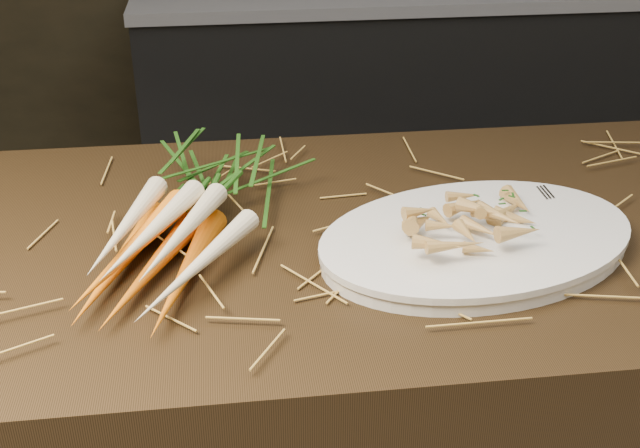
{
  "coord_description": "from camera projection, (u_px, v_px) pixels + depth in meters",
  "views": [
    {
      "loc": [
        -0.32,
        -0.68,
        1.44
      ],
      "look_at": [
        -0.21,
        0.21,
        0.96
      ],
      "focal_mm": 45.0,
      "sensor_mm": 36.0,
      "label": 1
    }
  ],
  "objects": [
    {
      "name": "back_counter",
      "position": [
        387.0,
        99.0,
        3.05
      ],
      "size": [
        1.82,
        0.62,
        0.84
      ],
      "color": "black",
      "rests_on": "ground"
    },
    {
      "name": "straw_bedding",
      "position": [
        455.0,
        216.0,
        1.14
      ],
      "size": [
        1.4,
        0.6,
        0.02
      ],
      "primitive_type": null,
      "color": "olive",
      "rests_on": "main_counter"
    },
    {
      "name": "root_veg_bunch",
      "position": [
        195.0,
        198.0,
        1.11
      ],
      "size": [
        0.31,
        0.53,
        0.09
      ],
      "rotation": [
        0.0,
        0.0,
        -0.36
      ],
      "color": "#DA5F16",
      "rests_on": "main_counter"
    },
    {
      "name": "serving_platter",
      "position": [
        477.0,
        243.0,
        1.07
      ],
      "size": [
        0.5,
        0.39,
        0.02
      ],
      "primitive_type": null,
      "rotation": [
        0.0,
        0.0,
        0.26
      ],
      "color": "white",
      "rests_on": "main_counter"
    },
    {
      "name": "roasted_veg_heap",
      "position": [
        479.0,
        219.0,
        1.05
      ],
      "size": [
        0.25,
        0.21,
        0.05
      ],
      "primitive_type": null,
      "rotation": [
        0.0,
        0.0,
        0.26
      ],
      "color": "olive",
      "rests_on": "serving_platter"
    },
    {
      "name": "serving_fork",
      "position": [
        582.0,
        219.0,
        1.1
      ],
      "size": [
        0.02,
        0.16,
        0.0
      ],
      "primitive_type": "cube",
      "rotation": [
        0.0,
        0.0,
        -0.01
      ],
      "color": "silver",
      "rests_on": "serving_platter"
    }
  ]
}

